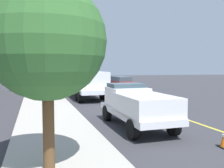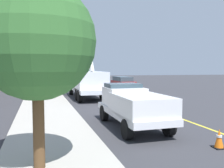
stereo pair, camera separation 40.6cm
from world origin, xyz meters
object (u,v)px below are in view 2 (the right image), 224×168
Objects in this scene: traffic_cone_mid_front at (143,108)px; traffic_cone_trailing at (95,90)px; service_pickup_truck at (133,105)px; traffic_signal_mast at (53,40)px; traffic_cone_mid_rear at (112,96)px; passing_minivan at (123,82)px; utility_bucket_truck at (86,81)px; traffic_cone_leading at (219,139)px.

traffic_cone_trailing is (13.38, 1.23, -0.05)m from traffic_cone_mid_front.
traffic_signal_mast is (14.44, 4.07, 4.57)m from service_pickup_truck.
traffic_cone_mid_rear is 7.02m from traffic_cone_trailing.
passing_minivan is 6.23× the size of traffic_cone_mid_front.
traffic_cone_mid_front is at bearing -153.17° from traffic_signal_mast.
utility_bucket_truck is at bearing -128.78° from traffic_signal_mast.
passing_minivan reaches higher than traffic_cone_trailing.
utility_bucket_truck is 12.06× the size of traffic_cone_trailing.
traffic_cone_trailing is (-2.62, 4.02, -0.63)m from passing_minivan.
traffic_cone_leading is at bearing -174.77° from traffic_cone_mid_rear.
traffic_cone_mid_front is (-16.00, 2.79, -0.58)m from passing_minivan.
passing_minivan is 7.11× the size of traffic_cone_trailing.
traffic_cone_mid_rear is 1.20× the size of traffic_cone_trailing.
traffic_signal_mast reaches higher than traffic_cone_trailing.
service_pickup_truck is 0.67× the size of traffic_signal_mast.
utility_bucket_truck reaches higher than traffic_cone_mid_rear.
traffic_cone_trailing is at bearing 123.10° from passing_minivan.
utility_bucket_truck is 3.39m from traffic_cone_mid_rear.
traffic_cone_trailing is (20.15, 1.79, -0.01)m from traffic_cone_leading.
service_pickup_truck is 19.67m from passing_minivan.
utility_bucket_truck is 12.05m from service_pickup_truck.
traffic_cone_mid_rear is 0.10× the size of traffic_signal_mast.
traffic_cone_mid_front is 6.42m from traffic_cone_mid_rear.
traffic_cone_leading is 20.23m from traffic_cone_trailing.
traffic_cone_mid_front is at bearing 170.11° from passing_minivan.
utility_bucket_truck is at bearing 39.58° from traffic_cone_mid_rear.
utility_bucket_truck reaches higher than traffic_cone_leading.
traffic_cone_leading is at bearing 174.41° from passing_minivan.
passing_minivan is 10.80m from traffic_signal_mast.
passing_minivan is (7.17, -5.45, -0.64)m from utility_bucket_truck.
traffic_signal_mast reaches higher than service_pickup_truck.
utility_bucket_truck is at bearing 4.91° from service_pickup_truck.
traffic_cone_trailing is (4.55, -1.43, -1.28)m from utility_bucket_truck.
traffic_cone_mid_front is at bearing 4.74° from traffic_cone_leading.
utility_bucket_truck reaches higher than traffic_cone_mid_front.
service_pickup_truck reaches higher than traffic_cone_mid_rear.
service_pickup_truck reaches higher than passing_minivan.
service_pickup_truck is 8.10× the size of traffic_cone_leading.
traffic_cone_mid_front is 0.95× the size of traffic_cone_mid_rear.
passing_minivan is at bearing -19.66° from traffic_cone_mid_rear.
passing_minivan is (19.17, -4.42, -0.15)m from service_pickup_truck.
utility_bucket_truck is 11.80× the size of traffic_cone_leading.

